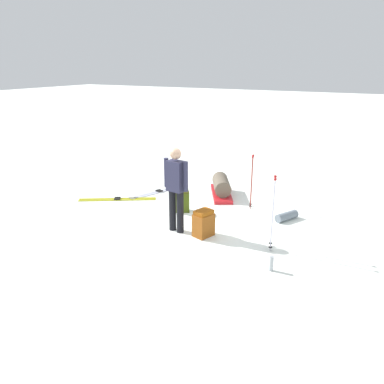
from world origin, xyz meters
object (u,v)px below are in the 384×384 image
at_px(ski_pair_near, 117,199).
at_px(backpack_large_dark, 181,200).
at_px(backpack_bright, 204,223).
at_px(ski_pair_far, 159,191).
at_px(thermos_bottle, 271,263).
at_px(ski_poles_planted_near, 252,179).
at_px(gear_sled, 221,187).
at_px(sleeping_mat_rolled, 287,216).
at_px(skier_standing, 176,186).
at_px(ski_poles_planted_far, 273,210).

height_order(ski_pair_near, backpack_large_dark, backpack_large_dark).
distance_m(backpack_large_dark, backpack_bright, 1.39).
xyz_separation_m(ski_pair_far, thermos_bottle, (2.49, 3.81, 0.12)).
distance_m(ski_pair_near, ski_poles_planted_near, 3.33).
distance_m(ski_pair_far, gear_sled, 1.64).
bearing_deg(backpack_bright, sleeping_mat_rolled, 142.07).
bearing_deg(backpack_bright, thermos_bottle, 67.36).
bearing_deg(gear_sled, sleeping_mat_rolled, 66.84).
relative_size(gear_sled, thermos_bottle, 5.50).
bearing_deg(gear_sled, thermos_bottle, 36.83).
bearing_deg(skier_standing, ski_poles_planted_far, 94.79).
bearing_deg(thermos_bottle, skier_standing, -105.73).
bearing_deg(sleeping_mat_rolled, backpack_large_dark, -74.31).
height_order(skier_standing, gear_sled, skier_standing).
xyz_separation_m(ski_poles_planted_near, sleeping_mat_rolled, (0.34, 0.95, -0.61)).
bearing_deg(sleeping_mat_rolled, skier_standing, -48.22).
height_order(skier_standing, thermos_bottle, skier_standing).
xyz_separation_m(skier_standing, backpack_large_dark, (-0.97, -0.45, -0.69)).
xyz_separation_m(backpack_large_dark, backpack_bright, (0.93, 1.03, -0.00)).
height_order(skier_standing, ski_poles_planted_near, skier_standing).
xyz_separation_m(ski_pair_near, thermos_bottle, (1.49, 4.39, 0.12)).
xyz_separation_m(ski_poles_planted_far, gear_sled, (-2.26, -2.02, -0.53)).
bearing_deg(ski_poles_planted_near, ski_pair_near, -70.98).
height_order(ski_pair_far, gear_sled, gear_sled).
height_order(ski_pair_far, ski_poles_planted_near, ski_poles_planted_near).
distance_m(backpack_bright, sleeping_mat_rolled, 1.98).
bearing_deg(backpack_large_dark, skier_standing, 24.82).
xyz_separation_m(skier_standing, ski_poles_planted_far, (-0.16, 1.90, -0.20)).
bearing_deg(ski_poles_planted_far, gear_sled, -138.32).
height_order(backpack_large_dark, gear_sled, backpack_large_dark).
xyz_separation_m(gear_sled, sleeping_mat_rolled, (0.82, 1.91, -0.13)).
bearing_deg(gear_sled, ski_pair_near, -54.06).
bearing_deg(gear_sled, ski_poles_planted_near, 63.83).
height_order(skier_standing, backpack_large_dark, skier_standing).
relative_size(ski_pair_near, backpack_large_dark, 3.17).
height_order(backpack_large_dark, ski_poles_planted_far, ski_poles_planted_far).
bearing_deg(backpack_bright, backpack_large_dark, -131.86).
height_order(skier_standing, ski_poles_planted_far, skier_standing).
relative_size(skier_standing, backpack_large_dark, 3.17).
relative_size(skier_standing, ski_poles_planted_far, 1.24).
xyz_separation_m(backpack_bright, ski_poles_planted_near, (-1.90, 0.26, 0.44)).
distance_m(backpack_large_dark, gear_sled, 1.49).
distance_m(ski_poles_planted_near, sleeping_mat_rolled, 1.18).
bearing_deg(ski_pair_far, ski_poles_planted_near, 91.50).
xyz_separation_m(backpack_bright, ski_poles_planted_far, (-0.11, 1.32, 0.50)).
bearing_deg(sleeping_mat_rolled, ski_poles_planted_near, -109.96).
distance_m(ski_poles_planted_near, thermos_bottle, 2.93).
relative_size(ski_pair_far, backpack_bright, 3.21).
bearing_deg(ski_poles_planted_far, thermos_bottle, 18.32).
bearing_deg(backpack_bright, ski_pair_far, -129.35).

